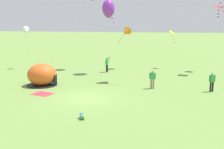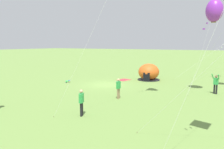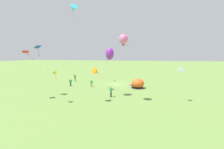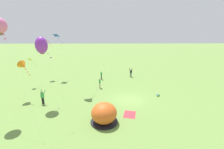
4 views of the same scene
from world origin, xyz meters
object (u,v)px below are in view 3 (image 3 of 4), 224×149
(person_with_toddler, at_px, (91,83))
(kite_pink, at_px, (123,39))
(kite_yellow, at_px, (55,74))
(toddler_crawling, at_px, (114,80))
(kite_orange, at_px, (96,72))
(person_center_field, at_px, (71,82))
(kite_purple, at_px, (110,54))
(popup_tent, at_px, (138,84))
(person_far_back, at_px, (111,91))
(kite_cyan, at_px, (73,9))
(kite_white, at_px, (179,70))
(kite_red, at_px, (27,53))
(kite_blue, at_px, (38,48))
(person_flying_kite, at_px, (75,78))

(person_with_toddler, relative_size, kite_pink, 0.17)
(kite_yellow, bearing_deg, toddler_crawling, -104.72)
(toddler_crawling, height_order, kite_orange, kite_orange)
(person_center_field, distance_m, kite_purple, 14.13)
(kite_purple, bearing_deg, kite_orange, 66.57)
(popup_tent, relative_size, person_far_back, 1.49)
(kite_cyan, xyz_separation_m, kite_purple, (-7.33, 1.98, -8.34))
(kite_cyan, xyz_separation_m, kite_white, (-18.40, 2.87, -10.90))
(kite_cyan, bearing_deg, person_with_toddler, -110.63)
(person_with_toddler, xyz_separation_m, kite_red, (6.90, 10.82, 6.54))
(kite_pink, xyz_separation_m, kite_blue, (14.81, -0.55, -1.19))
(person_with_toddler, height_order, kite_blue, kite_blue)
(kite_white, bearing_deg, popup_tent, -53.04)
(person_with_toddler, xyz_separation_m, kite_orange, (-4.16, 9.89, 3.74))
(popup_tent, height_order, person_flying_kite, popup_tent)
(popup_tent, xyz_separation_m, person_center_field, (15.43, 1.03, -0.03))
(popup_tent, distance_m, kite_pink, 13.50)
(popup_tent, relative_size, kite_red, 0.34)
(toddler_crawling, relative_size, kite_red, 0.07)
(kite_white, bearing_deg, kite_blue, 3.05)
(kite_orange, xyz_separation_m, kite_blue, (10.69, -1.25, 3.67))
(kite_red, xyz_separation_m, kite_white, (-23.59, -3.42, -2.59))
(person_with_toddler, xyz_separation_m, kite_white, (-16.69, 7.41, 3.94))
(kite_pink, bearing_deg, person_far_back, -43.07)
(kite_yellow, bearing_deg, kite_red, -8.89)
(toddler_crawling, bearing_deg, kite_red, 61.46)
(toddler_crawling, height_order, kite_white, kite_white)
(kite_yellow, bearing_deg, kite_purple, -144.68)
(person_with_toddler, relative_size, kite_orange, 0.25)
(kite_yellow, bearing_deg, person_far_back, -148.41)
(person_far_back, relative_size, kite_cyan, 0.11)
(kite_purple, bearing_deg, toddler_crawling, -82.88)
(person_flying_kite, bearing_deg, kite_yellow, 106.31)
(kite_pink, height_order, kite_yellow, kite_pink)
(person_center_field, relative_size, person_with_toddler, 1.00)
(kite_cyan, distance_m, kite_purple, 11.28)
(person_with_toddler, distance_m, kite_red, 14.41)
(kite_pink, bearing_deg, kite_orange, 9.60)
(kite_cyan, relative_size, kite_yellow, 3.38)
(popup_tent, distance_m, person_flying_kite, 17.95)
(person_with_toddler, height_order, kite_pink, kite_pink)
(person_flying_kite, height_order, kite_pink, kite_pink)
(person_center_field, bearing_deg, kite_white, 161.20)
(person_with_toddler, distance_m, kite_pink, 15.07)
(person_flying_kite, bearing_deg, person_center_field, 105.84)
(person_far_back, bearing_deg, kite_yellow, 31.59)
(person_flying_kite, xyz_separation_m, kite_pink, (-15.13, 15.41, 8.56))
(kite_yellow, bearing_deg, kite_white, -166.96)
(kite_cyan, xyz_separation_m, kite_yellow, (-0.08, 7.12, -11.45))
(popup_tent, bearing_deg, person_flying_kite, -16.74)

